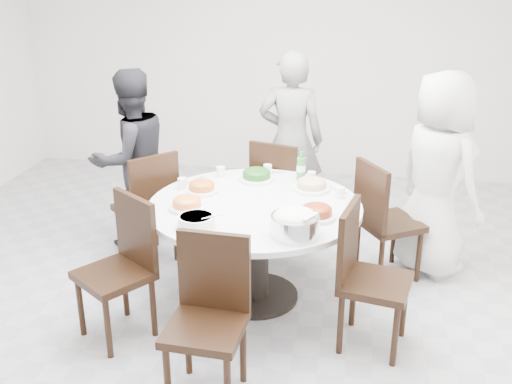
% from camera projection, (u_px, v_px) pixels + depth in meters
% --- Properties ---
extents(floor, '(6.00, 6.00, 0.01)m').
position_uv_depth(floor, '(231.00, 306.00, 4.34)').
color(floor, '#A5A5A9').
rests_on(floor, ground).
extents(wall_back, '(6.00, 0.01, 2.80)m').
position_uv_depth(wall_back, '(284.00, 51.00, 6.59)').
color(wall_back, silver).
rests_on(wall_back, ground).
extents(dining_table, '(1.50, 1.50, 0.75)m').
position_uv_depth(dining_table, '(255.00, 252.00, 4.32)').
color(dining_table, white).
rests_on(dining_table, floor).
extents(chair_ne, '(0.58, 0.58, 0.95)m').
position_uv_depth(chair_ne, '(390.00, 221.00, 4.59)').
color(chair_ne, black).
rests_on(chair_ne, floor).
extents(chair_n, '(0.53, 0.53, 0.95)m').
position_uv_depth(chair_n, '(282.00, 191.00, 5.18)').
color(chair_n, black).
rests_on(chair_n, floor).
extents(chair_nw, '(0.59, 0.59, 0.95)m').
position_uv_depth(chair_nw, '(145.00, 206.00, 4.86)').
color(chair_nw, black).
rests_on(chair_nw, floor).
extents(chair_sw, '(0.59, 0.59, 0.95)m').
position_uv_depth(chair_sw, '(113.00, 272.00, 3.84)').
color(chair_sw, black).
rests_on(chair_sw, floor).
extents(chair_s, '(0.45, 0.45, 0.95)m').
position_uv_depth(chair_s, '(205.00, 325.00, 3.29)').
color(chair_s, black).
rests_on(chair_s, floor).
extents(chair_se, '(0.50, 0.50, 0.95)m').
position_uv_depth(chair_se, '(376.00, 280.00, 3.74)').
color(chair_se, black).
rests_on(chair_se, floor).
extents(diner_right, '(0.89, 0.93, 1.61)m').
position_uv_depth(diner_right, '(437.00, 175.00, 4.58)').
color(diner_right, silver).
rests_on(diner_right, floor).
extents(diner_middle, '(0.59, 0.39, 1.62)m').
position_uv_depth(diner_middle, '(291.00, 140.00, 5.44)').
color(diner_middle, black).
rests_on(diner_middle, floor).
extents(diner_left, '(0.92, 0.94, 1.53)m').
position_uv_depth(diner_left, '(131.00, 159.00, 5.07)').
color(diner_left, black).
rests_on(diner_left, floor).
extents(dish_greens, '(0.28, 0.28, 0.07)m').
position_uv_depth(dish_greens, '(257.00, 176.00, 4.62)').
color(dish_greens, white).
rests_on(dish_greens, dining_table).
extents(dish_pale, '(0.28, 0.28, 0.07)m').
position_uv_depth(dish_pale, '(311.00, 185.00, 4.42)').
color(dish_pale, white).
rests_on(dish_pale, dining_table).
extents(dish_orange, '(0.24, 0.24, 0.06)m').
position_uv_depth(dish_orange, '(202.00, 188.00, 4.38)').
color(dish_orange, white).
rests_on(dish_orange, dining_table).
extents(dish_redbrown, '(0.26, 0.26, 0.07)m').
position_uv_depth(dish_redbrown, '(316.00, 213.00, 3.95)').
color(dish_redbrown, white).
rests_on(dish_redbrown, dining_table).
extents(dish_tofu, '(0.25, 0.25, 0.07)m').
position_uv_depth(dish_tofu, '(187.00, 205.00, 4.09)').
color(dish_tofu, white).
rests_on(dish_tofu, dining_table).
extents(rice_bowl, '(0.31, 0.31, 0.13)m').
position_uv_depth(rice_bowl, '(295.00, 226.00, 3.69)').
color(rice_bowl, silver).
rests_on(rice_bowl, dining_table).
extents(soup_bowl, '(0.24, 0.24, 0.07)m').
position_uv_depth(soup_bowl, '(196.00, 221.00, 3.82)').
color(soup_bowl, white).
rests_on(soup_bowl, dining_table).
extents(beverage_bottle, '(0.07, 0.07, 0.24)m').
position_uv_depth(beverage_bottle, '(301.00, 166.00, 4.58)').
color(beverage_bottle, '#2F7737').
rests_on(beverage_bottle, dining_table).
extents(tea_cups, '(0.07, 0.07, 0.08)m').
position_uv_depth(tea_cups, '(263.00, 170.00, 4.72)').
color(tea_cups, white).
rests_on(tea_cups, dining_table).
extents(chopsticks, '(0.24, 0.04, 0.01)m').
position_uv_depth(chopsticks, '(265.00, 172.00, 4.80)').
color(chopsticks, tan).
rests_on(chopsticks, dining_table).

